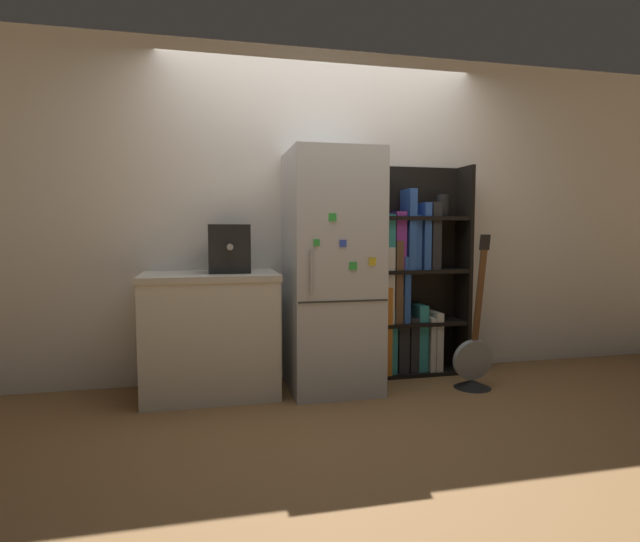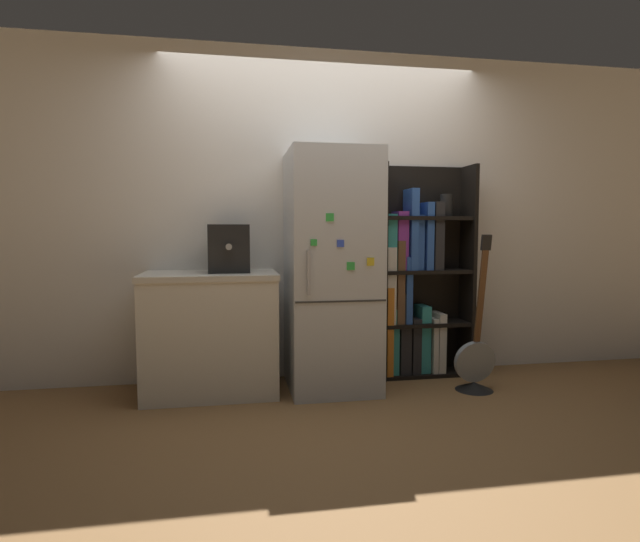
% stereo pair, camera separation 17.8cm
% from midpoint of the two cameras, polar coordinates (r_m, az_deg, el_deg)
% --- Properties ---
extents(ground_plane, '(16.00, 16.00, 0.00)m').
position_cam_midpoint_polar(ground_plane, '(3.76, 0.35, -13.63)').
color(ground_plane, olive).
extents(wall_back, '(8.00, 0.05, 2.60)m').
position_cam_midpoint_polar(wall_back, '(4.04, -1.19, 6.34)').
color(wall_back, white).
rests_on(wall_back, ground_plane).
extents(refrigerator, '(0.64, 0.70, 1.76)m').
position_cam_midpoint_polar(refrigerator, '(3.70, -0.05, -0.02)').
color(refrigerator, silver).
rests_on(refrigerator, ground_plane).
extents(bookshelf, '(0.77, 0.29, 1.70)m').
position_cam_midpoint_polar(bookshelf, '(4.14, 9.23, -1.45)').
color(bookshelf, black).
rests_on(bookshelf, ground_plane).
extents(kitchen_counter, '(0.95, 0.61, 0.88)m').
position_cam_midpoint_polar(kitchen_counter, '(3.71, -13.72, -6.99)').
color(kitchen_counter, silver).
rests_on(kitchen_counter, ground_plane).
extents(espresso_machine, '(0.29, 0.34, 0.34)m').
position_cam_midpoint_polar(espresso_machine, '(3.66, -11.75, 2.53)').
color(espresso_machine, black).
rests_on(espresso_machine, kitchen_counter).
extents(guitar, '(0.31, 0.28, 1.15)m').
position_cam_midpoint_polar(guitar, '(3.94, 15.85, -10.38)').
color(guitar, black).
rests_on(guitar, ground_plane).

